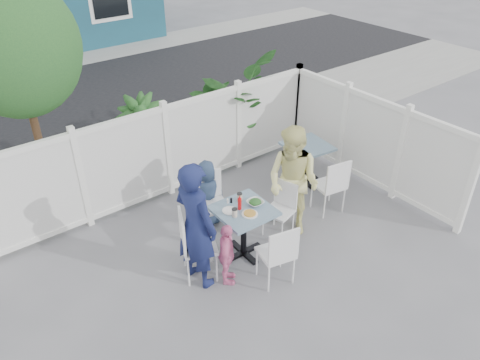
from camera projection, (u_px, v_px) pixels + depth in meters
ground at (255, 272)px, 6.40m from camera, size 80.00×80.00×0.00m
near_sidewalk at (129, 162)px, 8.94m from camera, size 24.00×2.60×0.01m
street at (61, 102)px, 11.41m from camera, size 24.00×5.00×0.01m
far_sidewalk at (23, 68)px, 13.48m from camera, size 24.00×1.60×0.01m
fence_back at (168, 153)px, 7.63m from camera, size 5.86×0.08×1.60m
fence_right at (370, 143)px, 7.93m from camera, size 0.08×3.66×1.60m
tree at (15, 49)px, 6.39m from camera, size 1.80×1.62×3.59m
potted_shrub_a at (142, 140)px, 8.06m from camera, size 1.21×1.21×1.54m
potted_shrub_b at (233, 105)px, 8.88m from camera, size 2.24×2.19×1.88m
main_table at (244, 220)px, 6.40m from camera, size 0.75×0.75×0.78m
spare_table at (307, 154)px, 8.01m from camera, size 0.79×0.79×0.76m
chair_left at (192, 241)px, 6.05m from camera, size 0.59×0.60×1.01m
chair_right at (282, 205)px, 6.88m from camera, size 0.47×0.48×0.86m
chair_back at (211, 198)px, 6.93m from camera, size 0.52×0.51×0.95m
chair_near at (279, 251)px, 5.94m from camera, size 0.51×0.49×0.94m
chair_spare at (333, 183)px, 7.28m from camera, size 0.51×0.50×0.97m
man at (196, 225)px, 5.83m from camera, size 0.53×0.71×1.79m
woman at (293, 182)px, 6.76m from camera, size 0.83×0.96×1.70m
boy at (207, 193)px, 7.06m from camera, size 0.61×0.50×1.08m
toddler at (227, 255)px, 6.01m from camera, size 0.51×0.56×0.92m
plate_main at (250, 214)px, 6.20m from camera, size 0.22×0.22×0.01m
plate_side at (230, 211)px, 6.27m from camera, size 0.20×0.20×0.01m
salad_bowl at (255, 203)px, 6.39m from camera, size 0.22×0.22×0.05m
coffee_cup_a at (235, 213)px, 6.15m from camera, size 0.07×0.07×0.11m
coffee_cup_b at (240, 197)px, 6.45m from camera, size 0.07×0.07×0.11m
ketchup_bottle at (240, 204)px, 6.27m from camera, size 0.05×0.05×0.17m
salt_shaker at (228, 201)px, 6.41m from camera, size 0.03×0.03×0.07m
pepper_shaker at (231, 200)px, 6.42m from camera, size 0.03×0.03×0.07m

